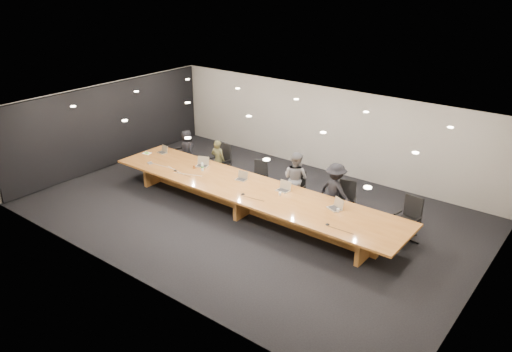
{
  "coord_description": "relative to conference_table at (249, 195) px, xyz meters",
  "views": [
    {
      "loc": [
        7.7,
        -9.65,
        6.35
      ],
      "look_at": [
        0.0,
        0.3,
        1.0
      ],
      "focal_mm": 35.0,
      "sensor_mm": 36.0,
      "label": 1
    }
  ],
  "objects": [
    {
      "name": "person_c",
      "position": [
        0.69,
        1.24,
        0.27
      ],
      "size": [
        0.8,
        0.65,
        1.57
      ],
      "primitive_type": "imported",
      "rotation": [
        0.0,
        0.0,
        3.07
      ],
      "color": "#58585B",
      "rests_on": "ground"
    },
    {
      "name": "paper_cup_near",
      "position": [
        0.93,
        0.13,
        0.27
      ],
      "size": [
        0.08,
        0.08,
        0.08
      ],
      "primitive_type": "cone",
      "rotation": [
        0.0,
        0.0,
        -0.22
      ],
      "color": "silver",
      "rests_on": "conference_table"
    },
    {
      "name": "chair_mid_left",
      "position": [
        -0.61,
        1.19,
        -0.02
      ],
      "size": [
        0.61,
        0.61,
        1.01
      ],
      "primitive_type": null,
      "rotation": [
        0.0,
        0.0,
        0.23
      ],
      "color": "black",
      "rests_on": "ground"
    },
    {
      "name": "mic_center",
      "position": [
        0.12,
        -0.42,
        0.24
      ],
      "size": [
        0.12,
        0.12,
        0.03
      ],
      "primitive_type": "cone",
      "rotation": [
        0.0,
        0.0,
        -0.11
      ],
      "color": "black",
      "rests_on": "conference_table"
    },
    {
      "name": "notepad",
      "position": [
        -4.27,
        0.08,
        0.24
      ],
      "size": [
        0.28,
        0.24,
        0.01
      ],
      "primitive_type": "cube",
      "rotation": [
        0.0,
        0.0,
        0.19
      ],
      "color": "white",
      "rests_on": "conference_table"
    },
    {
      "name": "laptop_c",
      "position": [
        -0.52,
        0.28,
        0.35
      ],
      "size": [
        0.33,
        0.26,
        0.24
      ],
      "primitive_type": null,
      "rotation": [
        0.0,
        0.0,
        0.13
      ],
      "color": "tan",
      "rests_on": "conference_table"
    },
    {
      "name": "mic_right",
      "position": [
        2.74,
        -0.5,
        0.24
      ],
      "size": [
        0.13,
        0.13,
        0.03
      ],
      "primitive_type": "cone",
      "rotation": [
        0.0,
        0.0,
        0.28
      ],
      "color": "black",
      "rests_on": "conference_table"
    },
    {
      "name": "person_d",
      "position": [
        1.97,
        1.22,
        0.25
      ],
      "size": [
        1.1,
        0.77,
        1.55
      ],
      "primitive_type": "imported",
      "rotation": [
        0.0,
        0.0,
        2.94
      ],
      "color": "black",
      "rests_on": "ground"
    },
    {
      "name": "left_wall_panel",
      "position": [
        -5.94,
        0.0,
        0.85
      ],
      "size": [
        0.08,
        7.84,
        2.74
      ],
      "primitive_type": "cube",
      "color": "black",
      "rests_on": "ground"
    },
    {
      "name": "laptop_d",
      "position": [
        0.84,
        0.4,
        0.36
      ],
      "size": [
        0.34,
        0.25,
        0.27
      ],
      "primitive_type": null,
      "rotation": [
        0.0,
        0.0,
        0.01
      ],
      "color": "beige",
      "rests_on": "conference_table"
    },
    {
      "name": "back_wall",
      "position": [
        0.0,
        4.0,
        0.88
      ],
      "size": [
        12.0,
        0.02,
        2.8
      ],
      "primitive_type": "cube",
      "color": "#B3B0A3",
      "rests_on": "ground"
    },
    {
      "name": "ground",
      "position": [
        0.0,
        0.0,
        -0.52
      ],
      "size": [
        12.0,
        12.0,
        0.0
      ],
      "primitive_type": "plane",
      "color": "black",
      "rests_on": "ground"
    },
    {
      "name": "lime_gadget",
      "position": [
        -4.25,
        0.06,
        0.26
      ],
      "size": [
        0.17,
        0.12,
        0.02
      ],
      "primitive_type": "cube",
      "rotation": [
        0.0,
        0.0,
        -0.22
      ],
      "color": "#63BA31",
      "rests_on": "notepad"
    },
    {
      "name": "water_bottle",
      "position": [
        -1.86,
        0.12,
        0.35
      ],
      "size": [
        0.08,
        0.08,
        0.24
      ],
      "primitive_type": "cylinder",
      "rotation": [
        0.0,
        0.0,
        0.05
      ],
      "color": "silver",
      "rests_on": "conference_table"
    },
    {
      "name": "chair_far_left",
      "position": [
        -3.85,
        1.19,
        0.02
      ],
      "size": [
        0.69,
        0.69,
        1.08
      ],
      "primitive_type": null,
      "rotation": [
        0.0,
        0.0,
        -0.31
      ],
      "color": "black",
      "rests_on": "ground"
    },
    {
      "name": "amber_mug",
      "position": [
        -2.17,
        0.1,
        0.27
      ],
      "size": [
        0.08,
        0.08,
        0.09
      ],
      "primitive_type": "cylinder",
      "rotation": [
        0.0,
        0.0,
        0.13
      ],
      "color": "brown",
      "rests_on": "conference_table"
    },
    {
      "name": "av_box",
      "position": [
        -3.52,
        -0.44,
        0.24
      ],
      "size": [
        0.21,
        0.18,
        0.03
      ],
      "primitive_type": "cube",
      "rotation": [
        0.0,
        0.0,
        -0.35
      ],
      "color": "#B2B2B7",
      "rests_on": "conference_table"
    },
    {
      "name": "person_a",
      "position": [
        -3.66,
        1.28,
        0.15
      ],
      "size": [
        0.74,
        0.58,
        1.34
      ],
      "primitive_type": "imported",
      "rotation": [
        0.0,
        0.0,
        2.88
      ],
      "color": "black",
      "rests_on": "ground"
    },
    {
      "name": "laptop_e",
      "position": [
        2.47,
        0.3,
        0.37
      ],
      "size": [
        0.42,
        0.38,
        0.28
      ],
      "primitive_type": null,
      "rotation": [
        0.0,
        0.0,
        -0.43
      ],
      "color": "#BDAF90",
      "rests_on": "conference_table"
    },
    {
      "name": "chair_mid_right",
      "position": [
        0.7,
        1.23,
        -0.02
      ],
      "size": [
        0.55,
        0.55,
        1.0
      ],
      "primitive_type": null,
      "rotation": [
        0.0,
        0.0,
        0.08
      ],
      "color": "black",
      "rests_on": "ground"
    },
    {
      "name": "chair_right",
      "position": [
        2.24,
        1.3,
        0.02
      ],
      "size": [
        0.66,
        0.66,
        1.07
      ],
      "primitive_type": null,
      "rotation": [
        0.0,
        0.0,
        0.25
      ],
      "color": "black",
      "rests_on": "ground"
    },
    {
      "name": "conference_table",
      "position": [
        0.0,
        0.0,
        0.0
      ],
      "size": [
        9.0,
        1.8,
        0.75
      ],
      "color": "brown",
      "rests_on": "ground"
    },
    {
      "name": "laptop_b",
      "position": [
        -2.1,
        0.36,
        0.37
      ],
      "size": [
        0.43,
        0.38,
        0.28
      ],
      "primitive_type": null,
      "rotation": [
        0.0,
        0.0,
        0.38
      ],
      "color": "tan",
      "rests_on": "conference_table"
    },
    {
      "name": "chair_left",
      "position": [
        -2.22,
        1.31,
        0.07
      ],
      "size": [
        0.66,
        0.66,
        1.17
      ],
      "primitive_type": null,
      "rotation": [
        0.0,
        0.0,
        -0.12
      ],
      "color": "black",
      "rests_on": "ground"
    },
    {
      "name": "person_b",
      "position": [
        -2.18,
        1.17,
        0.15
      ],
      "size": [
        0.53,
        0.38,
        1.34
      ],
      "primitive_type": "imported",
      "rotation": [
        0.0,
        0.0,
        3.27
      ],
      "color": "#34331C",
      "rests_on": "ground"
    },
    {
      "name": "laptop_a",
      "position": [
        -3.93,
        0.42,
        0.35
      ],
      "size": [
        0.33,
        0.26,
        0.24
      ],
      "primitive_type": null,
      "rotation": [
        0.0,
        0.0,
        -0.14
      ],
      "color": "#B4AA89",
      "rests_on": "conference_table"
    },
    {
      "name": "mic_left",
      "position": [
        -2.48,
        -0.38,
        0.24
      ],
      "size": [
        0.15,
        0.15,
        0.03
      ],
      "primitive_type": "cone",
      "rotation": [
        0.0,
        0.0,
        0.43
      ],
      "color": "black",
      "rests_on": "conference_table"
    },
    {
      "name": "paper_cup_far",
      "position": [
        2.62,
        0.2,
        0.28
      ],
      "size": [
        0.1,
        0.1,
        0.09
      ],
      "primitive_type": "cone",
      "rotation": [
        0.0,
        0.0,
        0.36
      ],
      "color": "silver",
      "rests_on": "conference_table"
    },
    {
      "name": "chair_far_right",
      "position": [
        3.99,
        1.24,
        0.05
      ],
      "size": [
        0.66,
        0.66,
        1.15
      ],
      "primitive_type": null,
      "rotation": [
        0.0,
        0.0,
        -0.14
      ],
      "color": "black",
      "rests_on": "ground"
    }
  ]
}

